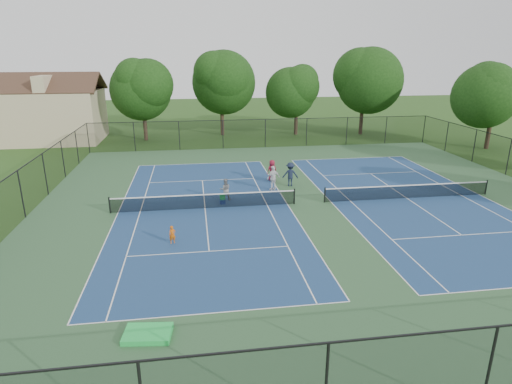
{
  "coord_description": "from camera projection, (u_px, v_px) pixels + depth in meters",
  "views": [
    {
      "loc": [
        -7.5,
        -26.33,
        9.68
      ],
      "look_at": [
        -3.79,
        -1.0,
        1.3
      ],
      "focal_mm": 30.0,
      "sensor_mm": 36.0,
      "label": 1
    }
  ],
  "objects": [
    {
      "name": "bystander_a",
      "position": [
        273.0,
        178.0,
        31.25
      ],
      "size": [
        1.18,
        0.86,
        1.85
      ],
      "primitive_type": "imported",
      "rotation": [
        0.0,
        0.0,
        3.57
      ],
      "color": "silver",
      "rests_on": "ground"
    },
    {
      "name": "tree_back_d",
      "position": [
        364.0,
        77.0,
        51.05
      ],
      "size": [
        7.8,
        7.8,
        10.37
      ],
      "color": "#2D2116",
      "rests_on": "ground"
    },
    {
      "name": "instructor",
      "position": [
        225.0,
        189.0,
        29.19
      ],
      "size": [
        0.75,
        0.59,
        1.53
      ],
      "primitive_type": "imported",
      "rotation": [
        0.0,
        0.0,
        3.16
      ],
      "color": "gray",
      "rests_on": "ground"
    },
    {
      "name": "tree_back_c",
      "position": [
        297.0,
        89.0,
        51.3
      ],
      "size": [
        6.0,
        6.0,
        8.4
      ],
      "color": "#2D2116",
      "rests_on": "ground"
    },
    {
      "name": "ball_crate",
      "position": [
        222.0,
        201.0,
        28.68
      ],
      "size": [
        0.39,
        0.36,
        0.31
      ],
      "primitive_type": "cube",
      "rotation": [
        0.0,
        0.0,
        0.1
      ],
      "color": "navy",
      "rests_on": "ground"
    },
    {
      "name": "tennis_court_right",
      "position": [
        407.0,
        197.0,
        29.74
      ],
      "size": [
        12.0,
        23.83,
        1.07
      ],
      "color": "navy",
      "rests_on": "ground"
    },
    {
      "name": "perimeter_fence",
      "position": [
        310.0,
        180.0,
        28.31
      ],
      "size": [
        36.08,
        36.08,
        3.02
      ],
      "color": "black",
      "rests_on": "ground"
    },
    {
      "name": "green_tarp",
      "position": [
        148.0,
        334.0,
        15.27
      ],
      "size": [
        1.79,
        1.29,
        0.2
      ],
      "primitive_type": "cube",
      "rotation": [
        0.0,
        0.0,
        -0.11
      ],
      "color": "#1CC74F",
      "rests_on": "ground"
    },
    {
      "name": "ball_hopper",
      "position": [
        222.0,
        197.0,
        28.57
      ],
      "size": [
        0.35,
        0.3,
        0.38
      ],
      "primitive_type": "cube",
      "rotation": [
        0.0,
        0.0,
        0.05
      ],
      "color": "green",
      "rests_on": "ball_crate"
    },
    {
      "name": "court_pad",
      "position": [
        309.0,
        203.0,
        28.81
      ],
      "size": [
        36.0,
        36.0,
        0.01
      ],
      "primitive_type": "cube",
      "color": "#315832",
      "rests_on": "ground"
    },
    {
      "name": "bystander_c",
      "position": [
        272.0,
        170.0,
        33.65
      ],
      "size": [
        0.94,
        0.76,
        1.67
      ],
      "primitive_type": "imported",
      "rotation": [
        0.0,
        0.0,
        3.45
      ],
      "color": "maroon",
      "rests_on": "ground"
    },
    {
      "name": "clapboard_house",
      "position": [
        54.0,
        114.0,
        48.18
      ],
      "size": [
        10.8,
        8.1,
        7.65
      ],
      "color": "tan",
      "rests_on": "ground"
    },
    {
      "name": "tree_side_e",
      "position": [
        495.0,
        92.0,
        43.34
      ],
      "size": [
        6.6,
        6.6,
        8.87
      ],
      "color": "#2D2116",
      "rests_on": "ground"
    },
    {
      "name": "tree_back_b",
      "position": [
        221.0,
        80.0,
        50.65
      ],
      "size": [
        7.6,
        7.6,
        10.03
      ],
      "color": "#2D2116",
      "rests_on": "ground"
    },
    {
      "name": "child_player",
      "position": [
        172.0,
        235.0,
        22.62
      ],
      "size": [
        0.41,
        0.33,
        0.99
      ],
      "primitive_type": "imported",
      "rotation": [
        0.0,
        0.0,
        0.28
      ],
      "color": "#D35B0E",
      "rests_on": "ground"
    },
    {
      "name": "tree_back_a",
      "position": [
        142.0,
        87.0,
        47.7
      ],
      "size": [
        6.8,
        6.8,
        9.15
      ],
      "color": "#2D2116",
      "rests_on": "ground"
    },
    {
      "name": "ground",
      "position": [
        309.0,
        203.0,
        28.81
      ],
      "size": [
        140.0,
        140.0,
        0.0
      ],
      "primitive_type": "plane",
      "color": "#234716",
      "rests_on": "ground"
    },
    {
      "name": "bystander_b",
      "position": [
        290.0,
        174.0,
        32.27
      ],
      "size": [
        1.29,
        0.89,
        1.83
      ],
      "primitive_type": "imported",
      "rotation": [
        0.0,
        0.0,
        2.95
      ],
      "color": "#182035",
      "rests_on": "ground"
    },
    {
      "name": "tennis_court_left",
      "position": [
        205.0,
        207.0,
        27.81
      ],
      "size": [
        12.0,
        23.83,
        1.07
      ],
      "color": "navy",
      "rests_on": "ground"
    }
  ]
}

